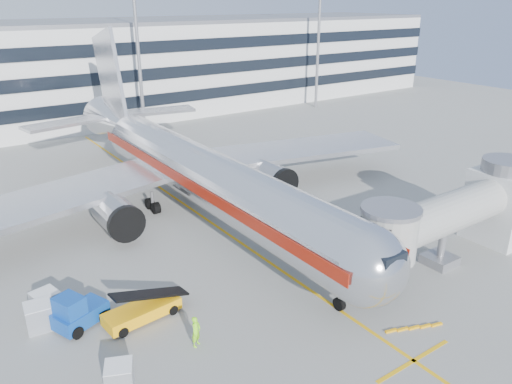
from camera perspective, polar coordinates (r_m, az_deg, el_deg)
ground at (r=39.03m, az=1.23°, el=-7.83°), size 180.00×180.00×0.00m
lead_in_line at (r=46.60m, az=-6.05°, el=-2.87°), size 0.25×70.00×0.01m
stop_bar at (r=30.84m, az=17.58°, el=-17.90°), size 6.00×0.25×0.01m
main_jet at (r=46.48m, az=-7.30°, el=2.61°), size 50.95×48.70×16.06m
jet_bridge at (r=40.71m, az=22.23°, el=-2.18°), size 17.80×4.50×7.00m
terminal at (r=88.46m, az=-22.05°, el=12.54°), size 150.00×24.25×15.60m
light_mast_centre at (r=75.07m, az=-13.51°, el=17.62°), size 2.40×1.20×25.45m
light_mast_east at (r=93.33m, az=7.23°, el=18.63°), size 2.40×1.20×25.45m
belt_loader at (r=33.00m, az=-12.90°, el=-13.02°), size 5.15×2.25×2.42m
baggage_tug at (r=33.26m, az=-19.74°, el=-12.85°), size 3.56×2.89×2.34m
cargo_container_left at (r=34.14m, az=-23.54°, el=-12.88°), size 1.69×1.69×1.64m
cargo_container_right at (r=35.30m, az=-22.87°, el=-11.61°), size 1.80×1.80×1.60m
cargo_container_front at (r=28.34m, az=-15.34°, el=-19.70°), size 1.85×1.85×1.49m
ramp_worker at (r=30.19m, az=-6.86°, el=-15.55°), size 0.84×0.76×1.93m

